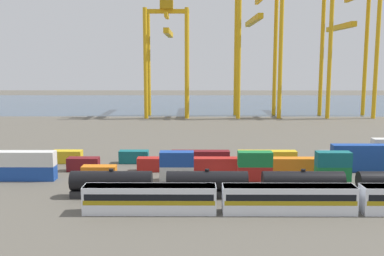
# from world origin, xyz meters

# --- Properties ---
(ground_plane) EXTENTS (420.00, 420.00, 0.00)m
(ground_plane) POSITION_xyz_m (0.00, 40.00, 0.00)
(ground_plane) COLOR #5B564C
(harbour_water) EXTENTS (400.00, 110.00, 0.01)m
(harbour_water) POSITION_xyz_m (0.00, 146.89, 0.00)
(harbour_water) COLOR #384C60
(harbour_water) RESTS_ON ground_plane
(passenger_train) EXTENTS (57.17, 3.14, 3.90)m
(passenger_train) POSITION_xyz_m (7.97, -19.67, 2.14)
(passenger_train) COLOR silver
(passenger_train) RESTS_ON ground_plane
(freight_tank_row) EXTENTS (57.36, 2.99, 4.45)m
(freight_tank_row) POSITION_xyz_m (4.25, -12.18, 2.12)
(freight_tank_row) COLOR #232326
(freight_tank_row) RESTS_ON ground_plane
(shipping_container_0) EXTENTS (12.10, 2.44, 2.60)m
(shipping_container_0) POSITION_xyz_m (-36.00, -2.21, 1.30)
(shipping_container_0) COLOR #1C4299
(shipping_container_0) RESTS_ON ground_plane
(shipping_container_1) EXTENTS (12.10, 2.44, 2.60)m
(shipping_container_1) POSITION_xyz_m (-36.00, -2.21, 3.90)
(shipping_container_1) COLOR silver
(shipping_container_1) RESTS_ON shipping_container_0
(shipping_container_2) EXTENTS (6.04, 2.44, 2.60)m
(shipping_container_2) POSITION_xyz_m (-22.15, -2.21, 1.30)
(shipping_container_2) COLOR orange
(shipping_container_2) RESTS_ON ground_plane
(shipping_container_3) EXTENTS (6.04, 2.44, 2.60)m
(shipping_container_3) POSITION_xyz_m (-8.30, -2.21, 1.30)
(shipping_container_3) COLOR silver
(shipping_container_3) RESTS_ON ground_plane
(shipping_container_4) EXTENTS (6.04, 2.44, 2.60)m
(shipping_container_4) POSITION_xyz_m (-8.30, -2.21, 3.90)
(shipping_container_4) COLOR #1C4299
(shipping_container_4) RESTS_ON shipping_container_3
(shipping_container_5) EXTENTS (6.04, 2.44, 2.60)m
(shipping_container_5) POSITION_xyz_m (5.55, -2.21, 1.30)
(shipping_container_5) COLOR #AD211C
(shipping_container_5) RESTS_ON ground_plane
(shipping_container_6) EXTENTS (6.04, 2.44, 2.60)m
(shipping_container_6) POSITION_xyz_m (5.55, -2.21, 3.90)
(shipping_container_6) COLOR #197538
(shipping_container_6) RESTS_ON shipping_container_5
(shipping_container_7) EXTENTS (6.04, 2.44, 2.60)m
(shipping_container_7) POSITION_xyz_m (19.39, -2.21, 1.30)
(shipping_container_7) COLOR #197538
(shipping_container_7) RESTS_ON ground_plane
(shipping_container_8) EXTENTS (6.04, 2.44, 2.60)m
(shipping_container_8) POSITION_xyz_m (19.39, -2.21, 3.90)
(shipping_container_8) COLOR #146066
(shipping_container_8) RESTS_ON shipping_container_7
(shipping_container_13) EXTENTS (6.04, 2.44, 2.60)m
(shipping_container_13) POSITION_xyz_m (-26.68, 4.72, 1.30)
(shipping_container_13) COLOR maroon
(shipping_container_13) RESTS_ON ground_plane
(shipping_container_14) EXTENTS (6.04, 2.44, 2.60)m
(shipping_container_14) POSITION_xyz_m (-13.19, 4.72, 1.30)
(shipping_container_14) COLOR #AD211C
(shipping_container_14) RESTS_ON ground_plane
(shipping_container_15) EXTENTS (12.10, 2.44, 2.60)m
(shipping_container_15) POSITION_xyz_m (0.30, 4.72, 1.30)
(shipping_container_15) COLOR #AD211C
(shipping_container_15) RESTS_ON ground_plane
(shipping_container_16) EXTENTS (12.10, 2.44, 2.60)m
(shipping_container_16) POSITION_xyz_m (13.79, 4.72, 1.30)
(shipping_container_16) COLOR orange
(shipping_container_16) RESTS_ON ground_plane
(shipping_container_17) EXTENTS (12.10, 2.44, 2.60)m
(shipping_container_17) POSITION_xyz_m (27.28, 4.72, 1.30)
(shipping_container_17) COLOR #1C4299
(shipping_container_17) RESTS_ON ground_plane
(shipping_container_18) EXTENTS (12.10, 2.44, 2.60)m
(shipping_container_18) POSITION_xyz_m (27.28, 4.72, 3.90)
(shipping_container_18) COLOR #1C4299
(shipping_container_18) RESTS_ON shipping_container_17
(shipping_container_19) EXTENTS (6.04, 2.44, 2.60)m
(shipping_container_19) POSITION_xyz_m (-31.72, 11.65, 1.30)
(shipping_container_19) COLOR gold
(shipping_container_19) RESTS_ON ground_plane
(shipping_container_20) EXTENTS (6.04, 2.44, 2.60)m
(shipping_container_20) POSITION_xyz_m (-17.83, 11.65, 1.30)
(shipping_container_20) COLOR #146066
(shipping_container_20) RESTS_ON ground_plane
(shipping_container_21) EXTENTS (12.10, 2.44, 2.60)m
(shipping_container_21) POSITION_xyz_m (-3.94, 11.65, 1.30)
(shipping_container_21) COLOR maroon
(shipping_container_21) RESTS_ON ground_plane
(shipping_container_22) EXTENTS (12.10, 2.44, 2.60)m
(shipping_container_22) POSITION_xyz_m (9.95, 11.65, 1.30)
(shipping_container_22) COLOR gold
(shipping_container_22) RESTS_ON ground_plane
(shipping_container_23) EXTENTS (6.04, 2.44, 2.60)m
(shipping_container_23) POSITION_xyz_m (23.83, 11.65, 1.30)
(shipping_container_23) COLOR slate
(shipping_container_23) RESTS_ON ground_plane
(gantry_crane_west) EXTENTS (16.70, 34.92, 43.41)m
(gantry_crane_west) POSITION_xyz_m (-15.62, 94.25, 26.63)
(gantry_crane_west) COLOR gold
(gantry_crane_west) RESTS_ON ground_plane
(gantry_crane_central) EXTENTS (16.81, 41.53, 48.90)m
(gantry_crane_central) POSITION_xyz_m (18.51, 95.10, 30.18)
(gantry_crane_central) COLOR gold
(gantry_crane_central) RESTS_ON ground_plane
(gantry_crane_east) EXTENTS (18.62, 33.46, 49.58)m
(gantry_crane_east) POSITION_xyz_m (52.64, 93.82, 29.59)
(gantry_crane_east) COLOR gold
(gantry_crane_east) RESTS_ON ground_plane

